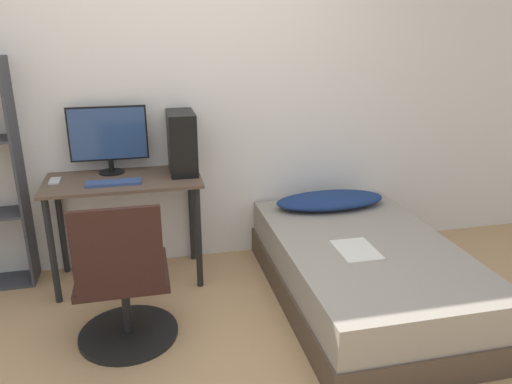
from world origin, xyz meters
name	(u,v)px	position (x,y,z in m)	size (l,w,h in m)	color
wall_back	(177,99)	(0.00, 1.57, 1.25)	(8.00, 0.05, 2.50)	silver
desk	(125,197)	(-0.42, 1.28, 0.63)	(1.05, 0.54, 0.76)	brown
office_chair	(124,291)	(-0.43, 0.50, 0.34)	(0.58, 0.58, 0.91)	black
bed	(364,271)	(1.10, 0.63, 0.21)	(1.12, 1.83, 0.43)	#4C3D2D
pillow	(330,200)	(1.10, 1.29, 0.48)	(0.85, 0.36, 0.11)	navy
magazine	(356,250)	(0.99, 0.52, 0.43)	(0.24, 0.32, 0.01)	silver
monitor	(108,137)	(-0.50, 1.45, 1.03)	(0.53, 0.18, 0.47)	black
keyboard	(114,183)	(-0.47, 1.17, 0.77)	(0.36, 0.11, 0.02)	#33477A
pc_tower	(181,143)	(0.00, 1.35, 0.98)	(0.19, 0.35, 0.43)	black
phone	(55,181)	(-0.86, 1.32, 0.77)	(0.07, 0.14, 0.01)	#B7B7BC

